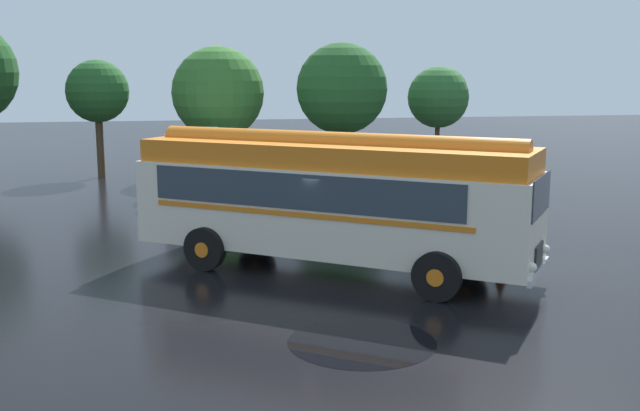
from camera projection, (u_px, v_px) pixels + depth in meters
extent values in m
plane|color=black|center=(345.00, 270.00, 18.87)|extent=(120.00, 120.00, 0.00)
cube|color=silver|center=(332.00, 208.00, 18.49)|extent=(9.55, 7.92, 2.10)
cube|color=orange|center=(332.00, 155.00, 18.25)|extent=(9.27, 7.64, 0.56)
cylinder|color=orange|center=(332.00, 144.00, 18.21)|extent=(8.02, 6.09, 0.60)
cube|color=#2D3842|center=(341.00, 178.00, 19.64)|extent=(6.48, 4.75, 0.84)
cube|color=#2D3842|center=(298.00, 192.00, 17.39)|extent=(6.48, 4.75, 0.84)
cube|color=orange|center=(344.00, 199.00, 19.69)|extent=(6.64, 4.86, 0.12)
cube|color=orange|center=(302.00, 215.00, 17.44)|extent=(6.64, 4.86, 0.12)
cube|color=#2D3842|center=(541.00, 195.00, 16.27)|extent=(1.33, 1.80, 0.88)
cube|color=black|center=(538.00, 257.00, 16.51)|extent=(0.58, 0.76, 0.56)
cube|color=silver|center=(539.00, 271.00, 16.56)|extent=(1.48, 1.98, 0.16)
sphere|color=white|center=(545.00, 249.00, 17.31)|extent=(0.22, 0.22, 0.22)
sphere|color=white|center=(532.00, 268.00, 15.71)|extent=(0.22, 0.22, 0.22)
cylinder|color=black|center=(467.00, 251.00, 18.53)|extent=(1.05, 0.88, 1.10)
cylinder|color=orange|center=(467.00, 251.00, 18.53)|extent=(0.50, 0.49, 0.39)
cylinder|color=black|center=(437.00, 276.00, 16.22)|extent=(1.05, 0.88, 1.10)
cylinder|color=orange|center=(437.00, 276.00, 16.22)|extent=(0.50, 0.49, 0.39)
cylinder|color=black|center=(257.00, 229.00, 21.05)|extent=(1.05, 0.88, 1.10)
cylinder|color=orange|center=(257.00, 229.00, 21.05)|extent=(0.50, 0.49, 0.39)
cylinder|color=black|center=(205.00, 249.00, 18.73)|extent=(1.05, 0.88, 1.10)
cylinder|color=orange|center=(205.00, 249.00, 18.73)|extent=(0.50, 0.49, 0.39)
cube|color=#B7BABF|center=(259.00, 178.00, 30.38)|extent=(1.98, 4.31, 0.70)
cube|color=#B7BABF|center=(258.00, 161.00, 30.40)|extent=(1.64, 2.28, 0.64)
cube|color=#2D3842|center=(277.00, 160.00, 30.60)|extent=(0.16, 1.93, 0.50)
cube|color=#2D3842|center=(240.00, 162.00, 30.21)|extent=(0.16, 1.93, 0.50)
cylinder|color=black|center=(288.00, 190.00, 29.43)|extent=(0.24, 0.65, 0.64)
cylinder|color=black|center=(243.00, 192.00, 28.98)|extent=(0.24, 0.65, 0.64)
cylinder|color=black|center=(274.00, 181.00, 31.90)|extent=(0.24, 0.65, 0.64)
cylinder|color=black|center=(233.00, 183.00, 31.46)|extent=(0.24, 0.65, 0.64)
cube|color=#4C5156|center=(324.00, 175.00, 31.21)|extent=(1.94, 4.29, 0.70)
cube|color=#4C5156|center=(323.00, 159.00, 31.24)|extent=(1.62, 2.27, 0.64)
cube|color=#2D3842|center=(341.00, 158.00, 31.42)|extent=(0.14, 1.93, 0.50)
cube|color=#2D3842|center=(306.00, 159.00, 31.05)|extent=(0.14, 1.93, 0.50)
cylinder|color=black|center=(353.00, 187.00, 30.25)|extent=(0.24, 0.65, 0.64)
cylinder|color=black|center=(311.00, 189.00, 29.82)|extent=(0.24, 0.65, 0.64)
cylinder|color=black|center=(336.00, 178.00, 32.73)|extent=(0.24, 0.65, 0.64)
cylinder|color=black|center=(297.00, 180.00, 32.30)|extent=(0.24, 0.65, 0.64)
cube|color=#4C5156|center=(388.00, 173.00, 31.86)|extent=(1.71, 4.20, 0.70)
cube|color=#4C5156|center=(388.00, 157.00, 31.89)|extent=(1.50, 2.19, 0.64)
cube|color=#2D3842|center=(405.00, 156.00, 32.03)|extent=(0.03, 1.93, 0.50)
cube|color=#2D3842|center=(371.00, 157.00, 31.75)|extent=(0.03, 1.93, 0.50)
cylinder|color=black|center=(418.00, 185.00, 30.83)|extent=(0.20, 0.64, 0.64)
cylinder|color=black|center=(377.00, 186.00, 30.50)|extent=(0.20, 0.64, 0.64)
cylinder|color=black|center=(399.00, 176.00, 33.35)|extent=(0.20, 0.64, 0.64)
cylinder|color=black|center=(361.00, 177.00, 33.02)|extent=(0.20, 0.64, 0.64)
cube|color=silver|center=(194.00, 155.00, 31.47)|extent=(2.30, 4.09, 2.10)
cube|color=#A4A4A4|center=(190.00, 170.00, 28.68)|extent=(2.03, 1.88, 1.60)
cube|color=#2D3842|center=(188.00, 166.00, 27.77)|extent=(1.70, 0.16, 0.72)
cylinder|color=black|center=(218.00, 190.00, 29.00)|extent=(0.30, 0.82, 0.80)
cylinder|color=black|center=(163.00, 191.00, 28.77)|extent=(0.30, 0.82, 0.80)
cylinder|color=black|center=(220.00, 177.00, 32.49)|extent=(0.30, 0.82, 0.80)
cylinder|color=black|center=(171.00, 178.00, 32.25)|extent=(0.30, 0.82, 0.80)
cylinder|color=#4C3823|center=(100.00, 146.00, 35.13)|extent=(0.34, 0.34, 2.94)
sphere|color=#235623|center=(97.00, 91.00, 34.68)|extent=(2.89, 2.89, 2.89)
sphere|color=#235623|center=(98.00, 95.00, 34.58)|extent=(1.85, 1.85, 1.85)
cylinder|color=#4C3823|center=(220.00, 151.00, 35.84)|extent=(0.31, 0.31, 2.30)
sphere|color=#336B28|center=(218.00, 93.00, 35.35)|extent=(4.36, 4.36, 4.36)
sphere|color=#336B28|center=(213.00, 97.00, 35.43)|extent=(3.18, 3.18, 3.18)
cylinder|color=#4C3823|center=(341.00, 148.00, 36.38)|extent=(0.30, 0.30, 2.47)
sphere|color=#235623|center=(342.00, 89.00, 35.87)|extent=(4.38, 4.38, 4.38)
sphere|color=#235623|center=(334.00, 85.00, 35.83)|extent=(2.48, 2.48, 2.48)
cylinder|color=#4C3823|center=(437.00, 144.00, 38.37)|extent=(0.25, 0.25, 2.47)
sphere|color=#2D662D|center=(438.00, 97.00, 37.94)|extent=(3.10, 3.10, 3.10)
sphere|color=#2D662D|center=(443.00, 91.00, 38.32)|extent=(2.45, 2.45, 2.45)
cone|color=orange|center=(501.00, 266.00, 18.13)|extent=(0.36, 0.36, 0.55)
cylinder|color=black|center=(362.00, 342.00, 13.83)|extent=(2.77, 2.77, 0.01)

